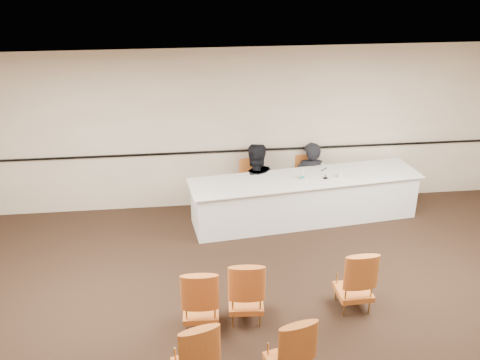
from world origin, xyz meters
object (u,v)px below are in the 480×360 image
object	(u,v)px
panelist_main_chair	(309,181)
drinking_glass	(305,176)
panelist_second	(254,190)
aud_chair_front_left	(201,297)
panelist_main	(309,185)
aud_chair_back_left	(195,352)
aud_chair_front_mid	(246,289)
aud_chair_back_mid	(289,347)
water_bottle	(303,174)
coffee_cup	(340,175)
panelist_second_chair	(254,186)
microphone	(326,172)
aud_chair_front_right	(355,278)
panel_table	(305,199)

from	to	relation	value
panelist_main_chair	drinking_glass	xyz separation A→B (m)	(-0.26, -0.69, 0.41)
panelist_second	aud_chair_front_left	xyz separation A→B (m)	(-1.16, -3.27, 0.07)
panelist_main	panelist_second	distance (m)	1.10
panelist_second	aud_chair_back_left	xyz separation A→B (m)	(-1.27, -4.26, 0.07)
aud_chair_front_mid	aud_chair_back_mid	bearing A→B (deg)	-68.45
water_bottle	coffee_cup	world-z (taller)	water_bottle
water_bottle	aud_chair_back_mid	size ratio (longest dim) A/B	0.21
panelist_second_chair	water_bottle	world-z (taller)	water_bottle
panelist_second_chair	aud_chair_back_left	size ratio (longest dim) A/B	1.00
microphone	aud_chair_back_mid	world-z (taller)	microphone
panelist_second	microphone	world-z (taller)	panelist_second
panelist_second	panelist_main_chair	bearing A→B (deg)	177.74
aud_chair_front_left	panelist_second	bearing A→B (deg)	73.79
microphone	aud_chair_front_right	distance (m)	2.56
coffee_cup	aud_chair_back_mid	distance (m)	4.09
panelist_main	water_bottle	world-z (taller)	panelist_main
panelist_second	drinking_glass	distance (m)	1.10
panelist_second_chair	aud_chair_front_left	world-z (taller)	same
panelist_second	aud_chair_front_left	distance (m)	3.47
panelist_main	panelist_second_chair	xyz separation A→B (m)	(-1.09, -0.13, 0.09)
aud_chair_front_left	panelist_main_chair	bearing A→B (deg)	59.83
aud_chair_back_left	aud_chair_back_mid	xyz separation A→B (m)	(1.07, -0.05, 0.00)
panelist_main	aud_chair_front_mid	distance (m)	3.67
panelist_second	coffee_cup	world-z (taller)	panelist_second
aud_chair_back_mid	panelist_second	bearing A→B (deg)	72.88
drinking_glass	aud_chair_front_right	world-z (taller)	aud_chair_front_right
coffee_cup	aud_chair_front_mid	world-z (taller)	coffee_cup
panelist_main	aud_chair_back_mid	world-z (taller)	panelist_main
panelist_second	aud_chair_front_mid	bearing A→B (deg)	70.92
panel_table	panelist_main	bearing A→B (deg)	62.80
microphone	coffee_cup	distance (m)	0.27
aud_chair_front_left	aud_chair_front_mid	xyz separation A→B (m)	(0.61, 0.11, 0.00)
panel_table	panelist_main	xyz separation A→B (m)	(0.23, 0.63, -0.03)
aud_chair_back_mid	aud_chair_back_left	bearing A→B (deg)	163.11
coffee_cup	aud_chair_front_left	bearing A→B (deg)	-134.11
panel_table	aud_chair_front_left	world-z (taller)	aud_chair_front_left
panelist_second	aud_chair_back_left	bearing A→B (deg)	64.22
panelist_main_chair	aud_chair_back_left	xyz separation A→B (m)	(-2.36, -4.39, 0.00)
panelist_main	microphone	bearing A→B (deg)	97.86
panel_table	aud_chair_back_left	distance (m)	4.32
aud_chair_back_mid	panel_table	bearing A→B (deg)	60.04
panel_table	aud_chair_back_mid	size ratio (longest dim) A/B	4.37
water_bottle	aud_chair_front_left	distance (m)	3.34
aud_chair_back_left	aud_chair_front_mid	bearing A→B (deg)	40.67
aud_chair_front_mid	aud_chair_front_right	xyz separation A→B (m)	(1.51, 0.08, 0.00)
drinking_glass	aud_chair_front_left	world-z (taller)	aud_chair_front_left
panel_table	aud_chair_front_left	size ratio (longest dim) A/B	4.37
panelist_main	coffee_cup	size ratio (longest dim) A/B	14.32
aud_chair_back_mid	drinking_glass	bearing A→B (deg)	60.25
panelist_main_chair	coffee_cup	distance (m)	0.90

